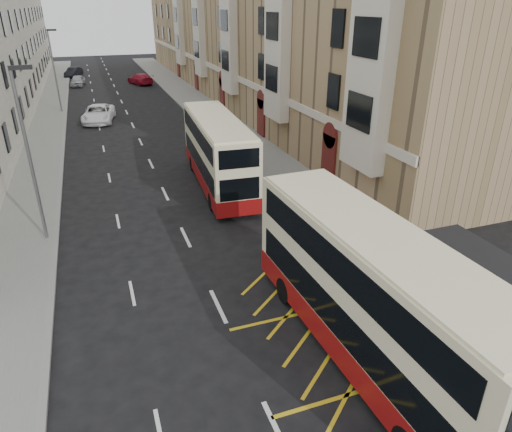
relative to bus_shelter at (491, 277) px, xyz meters
name	(u,v)px	position (x,y,z in m)	size (l,w,h in m)	color
ground	(253,380)	(-8.34, 0.39, -2.14)	(200.00, 200.00, 0.00)	black
pavement_right	(226,127)	(-0.34, 30.39, -2.06)	(4.00, 120.00, 0.15)	slate
pavement_left	(44,143)	(-15.84, 30.39, -2.06)	(3.00, 120.00, 0.15)	slate
kerb_right	(205,129)	(-2.34, 30.39, -2.06)	(0.25, 120.00, 0.15)	gray
kerb_left	(64,142)	(-14.34, 30.39, -2.06)	(0.25, 120.00, 0.15)	gray
road_markings	(122,103)	(-8.34, 45.39, -2.13)	(10.00, 110.00, 0.01)	silver
terrace_right	(243,30)	(6.54, 45.77, 5.38)	(10.75, 79.00, 15.25)	#A2835E
bus_shelter	(491,277)	(0.00, 0.00, 0.00)	(1.65, 4.25, 2.70)	black
guard_railing	(342,240)	(-2.09, 6.14, -1.28)	(0.06, 6.56, 1.01)	red
street_lamp_near	(29,148)	(-14.69, 12.39, 2.50)	(0.93, 0.18, 8.00)	slate
street_lamp_far	(54,67)	(-14.69, 42.39, 2.50)	(0.93, 0.18, 8.00)	slate
double_decker_front	(371,296)	(-4.55, 0.22, 0.17)	(2.99, 11.45, 4.53)	#F2E8B7
double_decker_rear	(218,153)	(-4.93, 16.46, 0.06)	(3.19, 10.96, 4.32)	#F2E8B7
pedestrian_near	(408,294)	(-1.99, 1.54, -1.20)	(0.58, 0.38, 1.58)	black
pedestrian_mid	(474,273)	(1.22, 1.73, -1.13)	(0.84, 0.65, 1.72)	black
pedestrian_far	(382,241)	(-0.58, 5.27, -1.18)	(0.95, 0.39, 1.61)	black
white_van	(98,114)	(-11.22, 36.86, -1.35)	(2.62, 5.68, 1.58)	white
car_silver	(78,81)	(-12.99, 59.58, -1.43)	(1.68, 4.18, 1.42)	#A0A3A7
car_dark	(74,72)	(-13.54, 69.02, -1.44)	(1.48, 4.24, 1.40)	black
car_red	(140,79)	(-4.70, 58.31, -1.40)	(2.06, 5.08, 1.47)	#AF132A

